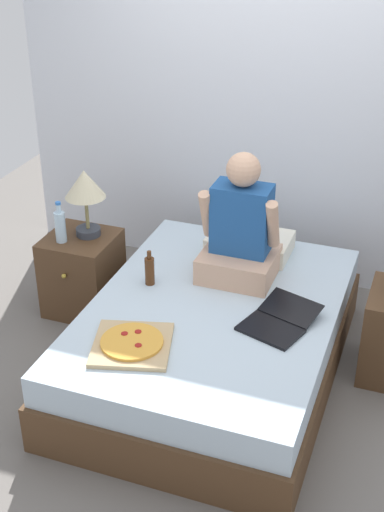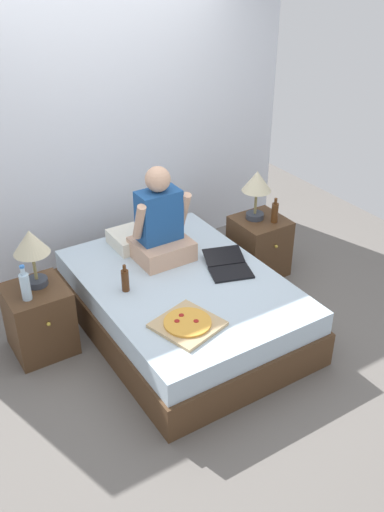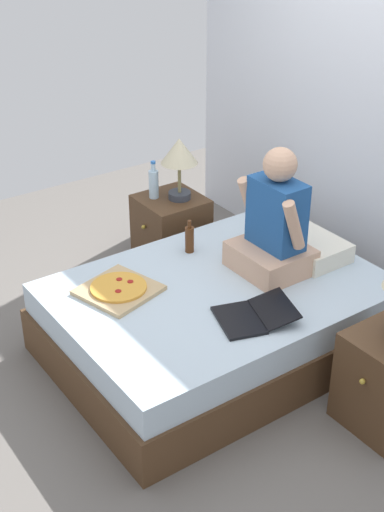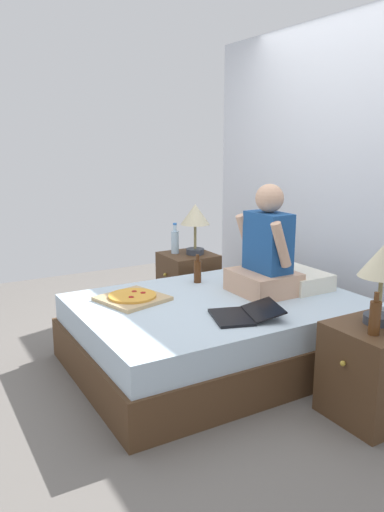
% 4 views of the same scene
% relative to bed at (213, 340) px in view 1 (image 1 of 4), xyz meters
% --- Properties ---
extents(ground_plane, '(5.72, 5.72, 0.00)m').
position_rel_bed_xyz_m(ground_plane, '(0.00, 0.00, -0.23)').
color(ground_plane, '#66605B').
extents(wall_back, '(3.72, 0.12, 2.50)m').
position_rel_bed_xyz_m(wall_back, '(0.00, 1.33, 1.02)').
color(wall_back, silver).
rests_on(wall_back, ground).
extents(bed, '(1.40, 1.94, 0.46)m').
position_rel_bed_xyz_m(bed, '(0.00, 0.00, 0.00)').
color(bed, '#4C331E').
rests_on(bed, ground).
extents(nightstand_left, '(0.44, 0.47, 0.54)m').
position_rel_bed_xyz_m(nightstand_left, '(-1.04, 0.36, 0.04)').
color(nightstand_left, '#4C331E').
rests_on(nightstand_left, ground).
extents(lamp_on_left_nightstand, '(0.26, 0.26, 0.45)m').
position_rel_bed_xyz_m(lamp_on_left_nightstand, '(-1.00, 0.41, 0.64)').
color(lamp_on_left_nightstand, '#333842').
rests_on(lamp_on_left_nightstand, nightstand_left).
extents(water_bottle, '(0.07, 0.07, 0.28)m').
position_rel_bed_xyz_m(water_bottle, '(-1.12, 0.27, 0.42)').
color(water_bottle, silver).
rests_on(water_bottle, nightstand_left).
extents(pillow, '(0.52, 0.34, 0.12)m').
position_rel_bed_xyz_m(pillow, '(0.01, 0.69, 0.29)').
color(pillow, silver).
rests_on(pillow, bed).
extents(person_seated, '(0.47, 0.40, 0.78)m').
position_rel_bed_xyz_m(person_seated, '(0.03, 0.39, 0.52)').
color(person_seated, tan).
rests_on(person_seated, bed).
extents(laptop, '(0.43, 0.49, 0.07)m').
position_rel_bed_xyz_m(laptop, '(0.39, -0.07, 0.26)').
color(laptop, black).
rests_on(laptop, bed).
extents(pizza_box, '(0.49, 0.49, 0.05)m').
position_rel_bed_xyz_m(pizza_box, '(-0.27, -0.51, 0.25)').
color(pizza_box, tan).
rests_on(pizza_box, bed).
extents(beer_bottle_on_bed, '(0.06, 0.06, 0.22)m').
position_rel_bed_xyz_m(beer_bottle_on_bed, '(-0.43, 0.10, 0.33)').
color(beer_bottle_on_bed, '#4C2811').
rests_on(beer_bottle_on_bed, bed).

